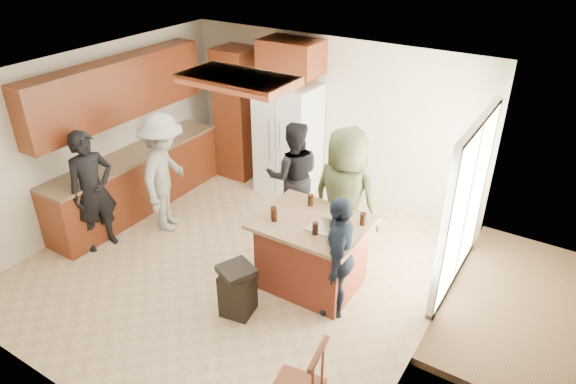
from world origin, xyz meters
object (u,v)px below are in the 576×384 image
Objects in this scene: refrigerator at (288,140)px; trash_bin at (238,290)px; person_side_right at (339,257)px; person_counter at (165,174)px; person_behind_right at (345,200)px; kitchen_island at (312,253)px; person_front_left at (93,191)px; person_behind_left at (293,176)px.

refrigerator is 2.86× the size of trash_bin.
person_side_right is 2.91m from person_counter.
person_behind_right is 1.48× the size of kitchen_island.
refrigerator is at bearing -11.57° from person_front_left.
trash_bin is at bearing -73.34° from person_side_right.
person_behind_left is 1.08× the size of person_side_right.
person_behind_left reaches higher than trash_bin.
person_behind_right is 1.27× the size of person_side_right.
kitchen_island is at bearing 62.34° from trash_bin.
kitchen_island is at bearing -60.25° from person_front_left.
person_counter is 2.75× the size of trash_bin.
person_front_left is 0.89× the size of person_behind_right.
person_counter reaches higher than person_behind_left.
person_behind_left is 0.90× the size of refrigerator.
person_front_left is at bearing 9.24° from person_behind_left.
kitchen_island is at bearing -134.06° from person_side_right.
person_front_left reaches higher than person_behind_left.
person_counter reaches higher than kitchen_island.
person_counter reaches higher than person_front_left.
person_front_left is 3.04m from refrigerator.
person_behind_right is at bearing -50.34° from person_front_left.
person_front_left is 0.94× the size of refrigerator.
refrigerator is at bearing 128.73° from kitchen_island.
person_behind_left is at bearing -81.13° from person_counter.
person_side_right is 0.86× the size of person_counter.
person_behind_right is (2.99, 1.42, 0.10)m from person_front_left.
trash_bin is (1.96, -0.94, -0.55)m from person_counter.
person_behind_right reaches higher than kitchen_island.
kitchen_island is at bearing -51.27° from refrigerator.
person_behind_left reaches higher than person_side_right.
person_counter is at bearing -0.51° from person_behind_left.
person_behind_right is 1.72m from trash_bin.
person_behind_right reaches higher than person_side_right.
person_behind_right is at bearing 80.19° from kitchen_island.
person_behind_left is 0.85× the size of person_behind_right.
person_behind_left is at bearing -32.43° from person_front_left.
kitchen_island is at bearing -116.11° from person_counter.
person_front_left is 1.13× the size of person_side_right.
trash_bin is (2.43, -0.08, -0.53)m from person_front_left.
person_behind_left is 0.93× the size of person_counter.
person_side_right is at bearing -25.92° from kitchen_island.
trash_bin is at bearing 74.13° from person_behind_right.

